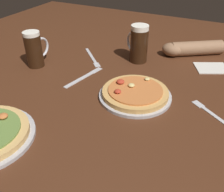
% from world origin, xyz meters
% --- Properties ---
extents(ground_plane, '(2.40, 2.40, 0.03)m').
position_xyz_m(ground_plane, '(0.00, 0.00, -0.01)').
color(ground_plane, '#4C2816').
extents(pizza_plate_far, '(0.28, 0.28, 0.05)m').
position_xyz_m(pizza_plate_far, '(0.07, 0.06, 0.02)').
color(pizza_plate_far, '#B2B2B7').
rests_on(pizza_plate_far, ground_plane).
extents(beer_mug_dark, '(0.13, 0.10, 0.18)m').
position_xyz_m(beer_mug_dark, '(-0.04, 0.37, 0.09)').
color(beer_mug_dark, black).
rests_on(beer_mug_dark, ground_plane).
extents(beer_mug_pale, '(0.08, 0.14, 0.16)m').
position_xyz_m(beer_mug_pale, '(-0.45, 0.11, 0.08)').
color(beer_mug_pale, black).
rests_on(beer_mug_pale, ground_plane).
extents(napkin_folded, '(0.18, 0.17, 0.01)m').
position_xyz_m(napkin_folded, '(0.30, 0.44, 0.00)').
color(napkin_folded, silver).
rests_on(napkin_folded, ground_plane).
extents(fork_left, '(0.18, 0.18, 0.01)m').
position_xyz_m(fork_left, '(-0.26, 0.30, 0.00)').
color(fork_left, silver).
rests_on(fork_left, ground_plane).
extents(knife_right, '(0.07, 0.23, 0.01)m').
position_xyz_m(knife_right, '(-0.19, 0.11, 0.00)').
color(knife_right, silver).
rests_on(knife_right, ground_plane).
extents(fork_spare, '(0.19, 0.15, 0.01)m').
position_xyz_m(fork_spare, '(0.36, 0.07, 0.00)').
color(fork_spare, silver).
rests_on(fork_spare, ground_plane).
extents(diner_arm, '(0.29, 0.21, 0.07)m').
position_xyz_m(diner_arm, '(0.17, 0.55, 0.04)').
color(diner_arm, '#936B4C').
rests_on(diner_arm, ground_plane).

